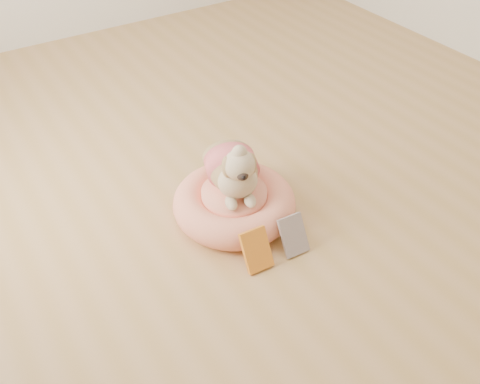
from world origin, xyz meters
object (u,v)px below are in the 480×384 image
pet_bed (234,203)px  book_yellow (256,250)px  dog (234,159)px  book_white (293,235)px

pet_bed → book_yellow: book_yellow is taller
pet_bed → dog: (0.02, 0.03, 0.23)m
dog → book_yellow: bearing=-86.8°
pet_bed → dog: bearing=60.2°
pet_bed → book_yellow: bearing=-105.6°
pet_bed → dog: 0.23m
dog → book_yellow: (-0.10, -0.34, -0.22)m
pet_bed → book_white: 0.34m
dog → book_white: 0.43m
dog → book_white: (0.08, -0.35, -0.22)m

